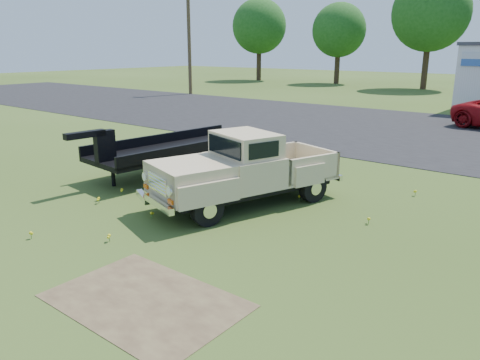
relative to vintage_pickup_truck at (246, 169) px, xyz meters
name	(u,v)px	position (x,y,z in m)	size (l,w,h in m)	color
ground	(205,225)	(0.18, -1.70, -0.92)	(140.00, 140.00, 0.00)	#334A18
asphalt_lot	(424,133)	(0.18, 13.30, -0.92)	(90.00, 14.00, 0.02)	black
dirt_patch_a	(145,301)	(1.68, -4.70, -0.92)	(3.00, 2.00, 0.01)	#4B3928
dirt_patch_b	(235,177)	(-1.82, 1.80, -0.92)	(2.20, 1.60, 0.01)	#4B3928
utility_pole_west	(189,38)	(-21.82, 20.30, 3.69)	(1.60, 0.30, 9.00)	#42321F
treeline_a	(259,26)	(-27.82, 38.30, 5.38)	(6.40, 6.40, 9.52)	#382819
treeline_b	(339,30)	(-17.82, 39.30, 4.75)	(5.76, 5.76, 8.57)	#382819
treeline_c	(431,13)	(-7.82, 37.80, 6.02)	(7.04, 7.04, 10.47)	#382819
vintage_pickup_truck	(246,169)	(0.00, 0.00, 0.00)	(1.96, 5.05, 1.83)	tan
flatbed_trailer	(177,146)	(-3.69, 1.22, -0.08)	(2.05, 6.15, 1.68)	black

